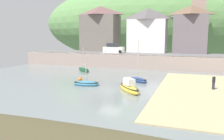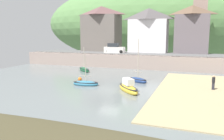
# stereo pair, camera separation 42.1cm
# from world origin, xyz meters

# --- Properties ---
(ground) EXTENTS (48.00, 41.00, 0.61)m
(ground) POSITION_xyz_m (1.40, -9.56, 0.16)
(ground) COLOR slate
(quay_seawall) EXTENTS (48.00, 9.40, 2.40)m
(quay_seawall) POSITION_xyz_m (0.00, 17.50, 1.36)
(quay_seawall) COLOR gray
(quay_seawall) RESTS_ON ground
(hillside_backdrop) EXTENTS (80.00, 44.00, 27.49)m
(hillside_backdrop) POSITION_xyz_m (-2.92, 55.20, 9.62)
(hillside_backdrop) COLOR #5B874C
(hillside_backdrop) RESTS_ON ground
(waterfront_building_left) EXTENTS (8.27, 5.62, 9.91)m
(waterfront_building_left) POSITION_xyz_m (-11.46, 25.20, 7.43)
(waterfront_building_left) COLOR #6A625B
(waterfront_building_left) RESTS_ON ground
(waterfront_building_centre) EXTENTS (8.17, 4.62, 9.09)m
(waterfront_building_centre) POSITION_xyz_m (-0.79, 25.20, 7.04)
(waterfront_building_centre) COLOR white
(waterfront_building_centre) RESTS_ON ground
(waterfront_building_right) EXTENTS (6.69, 4.65, 9.35)m
(waterfront_building_right) POSITION_xyz_m (7.82, 25.20, 7.16)
(waterfront_building_right) COLOR slate
(waterfront_building_right) RESTS_ON ground
(church_with_spire) EXTENTS (3.00, 3.00, 16.61)m
(church_with_spire) POSITION_xyz_m (9.19, 29.20, 10.94)
(church_with_spire) COLOR gray
(church_with_spire) RESTS_ON ground
(sailboat_white_hull) EXTENTS (3.58, 3.98, 1.67)m
(sailboat_white_hull) POSITION_xyz_m (2.24, -0.18, 0.41)
(sailboat_white_hull) COLOR gold
(sailboat_white_hull) RESTS_ON ground
(fishing_boat_green) EXTENTS (3.39, 3.21, 4.22)m
(fishing_boat_green) POSITION_xyz_m (-8.66, 10.79, 0.27)
(fishing_boat_green) COLOR #1A5432
(fishing_boat_green) RESTS_ON ground
(sailboat_tall_mast) EXTENTS (3.05, 2.35, 5.80)m
(sailboat_tall_mast) POSITION_xyz_m (1.98, 5.21, 0.28)
(sailboat_tall_mast) COLOR navy
(sailboat_tall_mast) RESTS_ON ground
(dinghy_open_wooden) EXTENTS (3.35, 1.77, 3.74)m
(dinghy_open_wooden) POSITION_xyz_m (-3.56, 1.10, 0.23)
(dinghy_open_wooden) COLOR teal
(dinghy_open_wooden) RESTS_ON ground
(parked_car_near_slipway) EXTENTS (4.17, 1.87, 1.95)m
(parked_car_near_slipway) POSITION_xyz_m (-6.79, 20.70, 3.20)
(parked_car_near_slipway) COLOR silver
(parked_car_near_slipway) RESTS_ON ground
(person_near_water) EXTENTS (0.34, 0.34, 1.62)m
(person_near_water) POSITION_xyz_m (10.95, 3.49, 0.98)
(person_near_water) COLOR #282833
(person_near_water) RESTS_ON ground
(mooring_buoy) EXTENTS (0.51, 0.51, 0.51)m
(mooring_buoy) POSITION_xyz_m (-5.71, 3.66, 0.15)
(mooring_buoy) COLOR orange
(mooring_buoy) RESTS_ON ground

